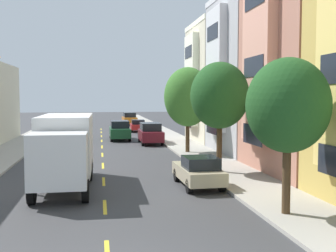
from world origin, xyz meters
name	(u,v)px	position (x,y,z in m)	size (l,w,h in m)	color
ground_plane	(102,143)	(0.00, 30.00, 0.00)	(160.00, 160.00, 0.00)	#38383A
sidewalk_left	(18,146)	(-7.10, 28.00, 0.07)	(3.20, 120.00, 0.14)	#A39E93
sidewalk_right	(181,143)	(7.10, 28.00, 0.07)	(3.20, 120.00, 0.14)	#A39E93
lane_centerline_dashes	(102,150)	(0.00, 24.50, 0.00)	(0.14, 47.20, 0.01)	yellow
townhouse_third_dove_grey	(291,77)	(14.43, 21.09, 5.84)	(12.28, 8.32, 12.07)	#A8A8AD
townhouse_fourth_cream	(245,85)	(13.77, 29.61, 5.48)	(10.95, 8.32, 11.35)	beige
street_tree_nearest	(288,106)	(6.40, 4.55, 4.00)	(2.96, 2.96, 5.56)	#47331E
street_tree_second	(220,96)	(6.40, 13.08, 4.38)	(3.25, 3.25, 6.10)	#47331E
street_tree_third	(188,97)	(6.40, 21.60, 4.30)	(3.58, 3.58, 6.40)	#47331E
delivery_box_truck	(65,147)	(-1.80, 11.00, 1.93)	(2.48, 7.71, 3.41)	white
parked_hatchback_sky	(64,128)	(-4.23, 40.07, 0.76)	(1.76, 4.01, 1.50)	#7A9EC6
parked_hatchback_champagne	(199,171)	(4.49, 10.00, 0.76)	(1.84, 4.04, 1.50)	tan
parked_hatchback_red	(138,126)	(4.47, 42.19, 0.76)	(1.86, 4.05, 1.50)	#AD1E1E
parked_suv_burgundy	(150,133)	(4.42, 28.72, 0.99)	(2.00, 4.82, 1.93)	maroon
parked_suv_orange	(129,119)	(4.30, 54.46, 0.99)	(2.09, 4.85, 1.93)	orange
parked_wagon_teal	(69,123)	(-4.24, 48.75, 0.80)	(1.86, 4.71, 1.50)	#195B60
moving_forest_sedan	(120,130)	(1.80, 32.60, 0.99)	(1.95, 4.80, 1.93)	#194C28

